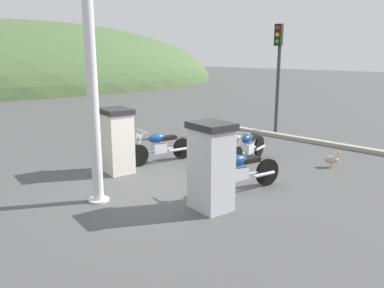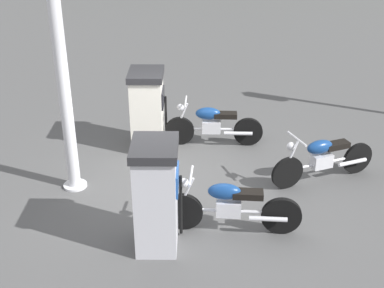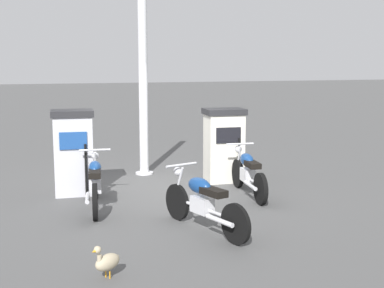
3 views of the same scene
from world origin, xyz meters
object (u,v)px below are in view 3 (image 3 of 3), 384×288
at_px(fuel_pump_near, 73,152).
at_px(wandering_duck, 107,261).
at_px(motorcycle_near_pump, 95,182).
at_px(canopy_support_pole, 143,89).
at_px(fuel_pump_far, 224,145).
at_px(motorcycle_far_pump, 248,173).
at_px(motorcycle_extra, 203,201).

relative_size(fuel_pump_near, wandering_duck, 3.75).
bearing_deg(fuel_pump_near, motorcycle_near_pump, 10.62).
distance_m(fuel_pump_near, wandering_duck, 4.19).
bearing_deg(canopy_support_pole, motorcycle_near_pump, -32.96).
distance_m(fuel_pump_far, wandering_duck, 5.36).
distance_m(motorcycle_near_pump, motorcycle_far_pump, 2.86).
xyz_separation_m(motorcycle_near_pump, motorcycle_extra, (1.84, 1.26, 0.01)).
relative_size(motorcycle_far_pump, canopy_support_pole, 0.48).
height_order(wandering_duck, canopy_support_pole, canopy_support_pole).
bearing_deg(fuel_pump_far, motorcycle_near_pump, -69.82).
xyz_separation_m(motorcycle_extra, canopy_support_pole, (-4.23, 0.29, 1.46)).
bearing_deg(fuel_pump_near, motorcycle_far_pump, 67.78).
height_order(fuel_pump_far, canopy_support_pole, canopy_support_pole).
distance_m(fuel_pump_far, motorcycle_near_pump, 3.13).
relative_size(fuel_pump_far, wandering_duck, 3.59).
bearing_deg(motorcycle_near_pump, fuel_pump_far, 110.18).
relative_size(fuel_pump_far, canopy_support_pole, 0.39).
relative_size(motorcycle_far_pump, wandering_duck, 4.43).
height_order(fuel_pump_far, motorcycle_near_pump, fuel_pump_far).
bearing_deg(motorcycle_extra, wandering_duck, -54.02).
bearing_deg(motorcycle_extra, fuel_pump_far, 150.18).
distance_m(motorcycle_extra, canopy_support_pole, 4.48).
height_order(fuel_pump_near, motorcycle_near_pump, fuel_pump_near).
distance_m(fuel_pump_far, canopy_support_pole, 2.21).
bearing_deg(motorcycle_far_pump, wandering_duck, -48.71).
xyz_separation_m(motorcycle_far_pump, motorcycle_extra, (1.66, -1.60, 0.02)).
xyz_separation_m(motorcycle_far_pump, canopy_support_pole, (-2.56, -1.31, 1.48)).
bearing_deg(motorcycle_near_pump, motorcycle_far_pump, 86.52).
bearing_deg(wandering_duck, motorcycle_far_pump, 131.29).
bearing_deg(wandering_duck, fuel_pump_far, 140.93).
bearing_deg(motorcycle_near_pump, canopy_support_pole, 147.04).
relative_size(motorcycle_near_pump, wandering_duck, 4.69).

